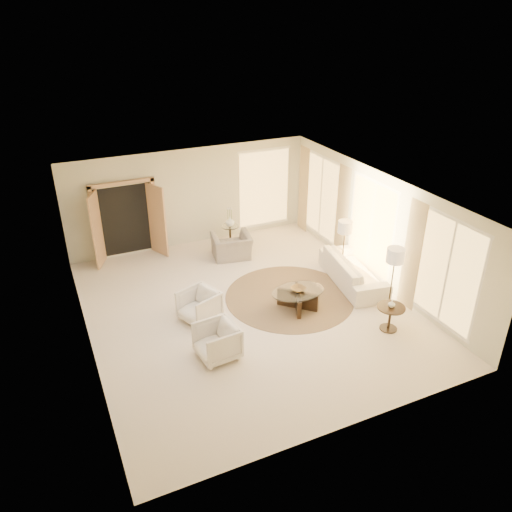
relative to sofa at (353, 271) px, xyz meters
name	(u,v)px	position (x,y,z in m)	size (l,w,h in m)	color
room	(247,255)	(-2.90, -0.01, 1.05)	(7.04, 8.04, 2.83)	silver
windows_right	(373,229)	(0.55, 0.09, 1.01)	(0.10, 6.40, 2.40)	#FFC866
window_back_corner	(264,188)	(-0.60, 3.94, 1.01)	(1.70, 0.10, 2.40)	#FFC866
curtains_right	(351,218)	(0.50, 0.99, 0.96)	(0.06, 5.20, 2.60)	tan
french_doors	(126,221)	(-4.80, 3.81, 0.72)	(1.95, 0.66, 2.16)	tan
area_rug	(289,297)	(-1.77, 0.04, -0.34)	(3.09, 3.09, 0.01)	#443020
sofa	(353,271)	(0.00, 0.00, 0.00)	(2.35, 0.92, 0.69)	white
armchair_left	(199,304)	(-4.04, 0.03, 0.05)	(0.76, 0.71, 0.78)	white
armchair_right	(217,340)	(-4.15, -1.36, 0.05)	(0.77, 0.72, 0.80)	white
accent_chair	(231,243)	(-2.24, 2.58, 0.11)	(1.04, 0.67, 0.90)	gray
coffee_table	(298,297)	(-1.84, -0.47, -0.05)	(1.50, 1.50, 0.47)	black
end_table	(390,314)	(-0.44, -2.03, 0.05)	(0.60, 0.60, 0.57)	black
side_table	(230,233)	(-1.96, 3.39, 0.01)	(0.50, 0.50, 0.58)	black
floor_lamp_near	(345,229)	(0.00, 0.49, 0.93)	(0.36, 0.36, 1.49)	black
floor_lamp_far	(395,258)	(0.00, -1.44, 1.02)	(0.39, 0.39, 1.60)	black
bowl	(298,289)	(-1.84, -0.47, 0.17)	(0.33, 0.33, 0.08)	brown
end_vase	(392,304)	(-0.44, -2.03, 0.30)	(0.15, 0.15, 0.16)	white
side_vase	(230,222)	(-1.96, 3.39, 0.37)	(0.27, 0.27, 0.28)	white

